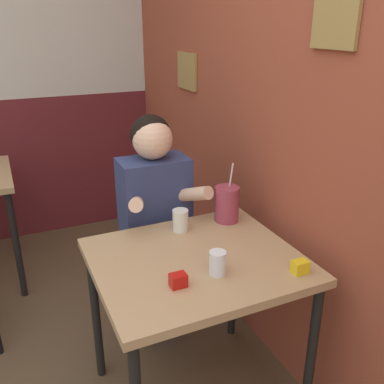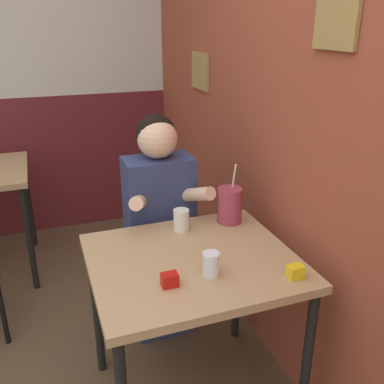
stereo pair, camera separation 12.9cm
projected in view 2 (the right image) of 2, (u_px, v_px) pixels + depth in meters
brick_wall_right at (230, 76)px, 2.36m from camera, size 0.08×4.47×2.70m
back_wall at (10, 62)px, 3.10m from camera, size 5.25×0.09×2.70m
main_table at (193, 275)px, 1.75m from camera, size 0.82×0.72×0.75m
person_seated at (160, 228)px, 2.21m from camera, size 0.42×0.40×1.22m
cocktail_pitcher at (229, 205)px, 2.00m from camera, size 0.12×0.12×0.29m
glass_near_pitcher at (211, 264)px, 1.59m from camera, size 0.06×0.06×0.09m
glass_center at (181, 220)px, 1.93m from camera, size 0.07×0.07×0.10m
condiment_ketchup at (170, 280)px, 1.53m from camera, size 0.06×0.04×0.05m
condiment_mustard at (295, 271)px, 1.58m from camera, size 0.06×0.04×0.05m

